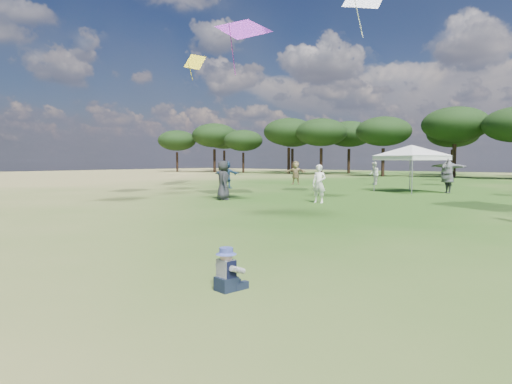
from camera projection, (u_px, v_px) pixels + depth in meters
ground at (98, 342)px, 4.16m from camera, size 140.00×140.00×0.00m
tent_left at (412, 147)px, 23.96m from camera, size 5.52×5.52×2.94m
toddler at (228, 271)px, 5.81m from camera, size 0.42×0.46×0.59m
festival_crowd at (460, 178)px, 21.81m from camera, size 30.33×20.40×1.86m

